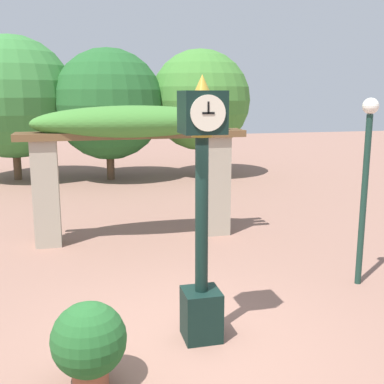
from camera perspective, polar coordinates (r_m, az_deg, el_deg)
ground_plane at (r=6.36m, az=-1.20°, el=-17.51°), size 60.00×60.00×0.00m
pedestal_clock at (r=5.90m, az=1.15°, el=-3.10°), size 0.50×0.55×3.31m
pergola at (r=10.13m, az=-6.94°, el=6.11°), size 4.73×1.12×2.85m
potted_plant_near_left at (r=5.42m, az=-12.12°, el=-17.00°), size 0.81×0.81×0.95m
lamp_post at (r=8.08m, az=19.93°, el=2.71°), size 0.25×0.25×3.03m
tree_line at (r=17.89m, az=-11.47°, el=10.60°), size 10.69×4.84×5.10m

